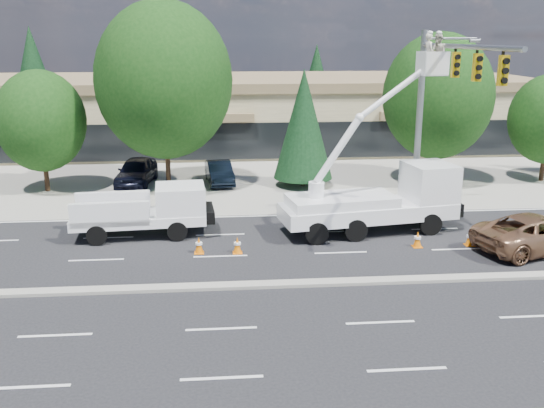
{
  "coord_description": "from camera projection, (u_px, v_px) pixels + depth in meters",
  "views": [
    {
      "loc": [
        0.11,
        -20.22,
        8.72
      ],
      "look_at": [
        2.05,
        2.42,
        2.4
      ],
      "focal_mm": 40.0,
      "sensor_mm": 36.0,
      "label": 1
    }
  ],
  "objects": [
    {
      "name": "ground",
      "position": [
        221.0,
        288.0,
        21.73
      ],
      "size": [
        140.0,
        140.0,
        0.0
      ],
      "primitive_type": "plane",
      "color": "black",
      "rests_on": "ground"
    },
    {
      "name": "concrete_apron",
      "position": [
        220.0,
        169.0,
        40.93
      ],
      "size": [
        140.0,
        22.0,
        0.01
      ],
      "primitive_type": "cube",
      "color": "gray",
      "rests_on": "ground"
    },
    {
      "name": "road_median",
      "position": [
        221.0,
        286.0,
        21.72
      ],
      "size": [
        120.0,
        0.55,
        0.12
      ],
      "primitive_type": "cube",
      "color": "gray",
      "rests_on": "ground"
    },
    {
      "name": "strip_mall",
      "position": [
        218.0,
        110.0,
        49.75
      ],
      "size": [
        50.4,
        15.4,
        5.5
      ],
      "color": "tan",
      "rests_on": "ground"
    },
    {
      "name": "tree_front_c",
      "position": [
        41.0,
        121.0,
        34.22
      ],
      "size": [
        5.02,
        5.02,
        6.96
      ],
      "color": "#332114",
      "rests_on": "ground"
    },
    {
      "name": "tree_front_d",
      "position": [
        164.0,
        80.0,
        34.2
      ],
      "size": [
        7.75,
        7.75,
        10.75
      ],
      "color": "#332114",
      "rests_on": "ground"
    },
    {
      "name": "tree_front_e",
      "position": [
        304.0,
        124.0,
        35.55
      ],
      "size": [
        3.52,
        3.52,
        6.93
      ],
      "color": "#332114",
      "rests_on": "ground"
    },
    {
      "name": "tree_front_f",
      "position": [
        438.0,
        96.0,
        35.79
      ],
      "size": [
        6.49,
        6.49,
        9.0
      ],
      "color": "#332114",
      "rests_on": "ground"
    },
    {
      "name": "tree_back_a",
      "position": [
        33.0,
        73.0,
        59.17
      ],
      "size": [
        4.91,
        4.91,
        9.69
      ],
      "color": "#332114",
      "rests_on": "ground"
    },
    {
      "name": "tree_back_b",
      "position": [
        178.0,
        71.0,
        60.28
      ],
      "size": [
        5.06,
        5.06,
        9.98
      ],
      "color": "#332114",
      "rests_on": "ground"
    },
    {
      "name": "tree_back_c",
      "position": [
        316.0,
        81.0,
        61.73
      ],
      "size": [
        4.03,
        4.03,
        7.95
      ],
      "color": "#332114",
      "rests_on": "ground"
    },
    {
      "name": "tree_back_d",
      "position": [
        431.0,
        74.0,
        62.53
      ],
      "size": [
        4.69,
        4.69,
        9.25
      ],
      "color": "#332114",
      "rests_on": "ground"
    },
    {
      "name": "signal_mast",
      "position": [
        437.0,
        96.0,
        27.7
      ],
      "size": [
        2.76,
        10.16,
        9.0
      ],
      "color": "gray",
      "rests_on": "ground"
    },
    {
      "name": "utility_pickup",
      "position": [
        149.0,
        216.0,
        27.21
      ],
      "size": [
        6.04,
        2.69,
        2.26
      ],
      "rotation": [
        0.0,
        0.0,
        0.08
      ],
      "color": "white",
      "rests_on": "ground"
    },
    {
      "name": "bucket_truck",
      "position": [
        385.0,
        190.0,
        27.62
      ],
      "size": [
        8.52,
        3.65,
        8.94
      ],
      "rotation": [
        0.0,
        0.0,
        0.16
      ],
      "color": "white",
      "rests_on": "ground"
    },
    {
      "name": "traffic_cone_b",
      "position": [
        199.0,
        245.0,
        25.1
      ],
      "size": [
        0.4,
        0.4,
        0.7
      ],
      "color": "orange",
      "rests_on": "ground"
    },
    {
      "name": "traffic_cone_c",
      "position": [
        237.0,
        245.0,
        25.1
      ],
      "size": [
        0.4,
        0.4,
        0.7
      ],
      "color": "orange",
      "rests_on": "ground"
    },
    {
      "name": "traffic_cone_d",
      "position": [
        418.0,
        239.0,
        25.83
      ],
      "size": [
        0.4,
        0.4,
        0.7
      ],
      "color": "orange",
      "rests_on": "ground"
    },
    {
      "name": "traffic_cone_e",
      "position": [
        470.0,
        238.0,
        26.03
      ],
      "size": [
        0.4,
        0.4,
        0.7
      ],
      "color": "orange",
      "rests_on": "ground"
    },
    {
      "name": "minivan",
      "position": [
        538.0,
        233.0,
        25.31
      ],
      "size": [
        6.07,
        3.97,
        1.55
      ],
      "primitive_type": "imported",
      "rotation": [
        0.0,
        0.0,
        1.84
      ],
      "color": "#966948",
      "rests_on": "ground"
    },
    {
      "name": "parked_car_west",
      "position": [
        136.0,
        171.0,
        36.65
      ],
      "size": [
        2.43,
        4.96,
        1.63
      ],
      "primitive_type": "imported",
      "rotation": [
        0.0,
        0.0,
        -0.11
      ],
      "color": "black",
      "rests_on": "ground"
    },
    {
      "name": "parked_car_east",
      "position": [
        219.0,
        173.0,
        36.91
      ],
      "size": [
        1.92,
        4.25,
        1.35
      ],
      "primitive_type": "imported",
      "rotation": [
        0.0,
        0.0,
        0.12
      ],
      "color": "black",
      "rests_on": "ground"
    }
  ]
}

